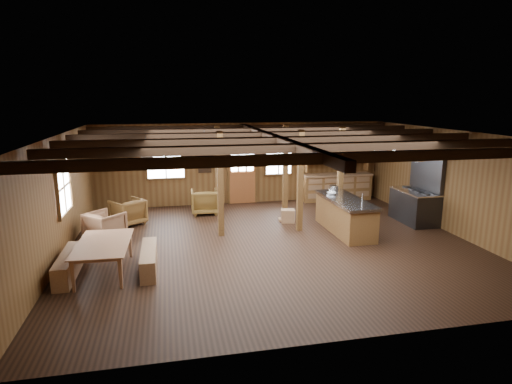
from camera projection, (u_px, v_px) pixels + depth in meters
room at (274, 190)px, 10.55m from camera, size 10.04×9.04×2.84m
ceiling_joists at (272, 138)px, 10.45m from camera, size 9.80×8.82×0.18m
timber_posts at (274, 175)px, 12.65m from camera, size 3.95×2.35×2.80m
back_door at (242, 178)px, 14.92m from camera, size 1.02×0.08×2.15m
window_back_left at (166, 160)px, 14.25m from camera, size 1.32×0.06×1.32m
window_back_right at (279, 157)px, 15.03m from camera, size 1.02×0.06×1.32m
window_left at (63, 187)px, 9.99m from camera, size 0.14×1.24×1.32m
notice_boards at (199, 158)px, 14.46m from camera, size 1.08×0.03×0.90m
back_counter at (336, 184)px, 15.43m from camera, size 2.55×0.60×2.45m
pendant_lamps at (179, 153)px, 10.87m from camera, size 1.86×2.36×0.66m
pot_rack at (389, 150)px, 11.38m from camera, size 0.35×3.00×0.44m
kitchen_island at (345, 215)px, 11.79m from camera, size 0.91×2.51×1.20m
step_stool at (288, 216)px, 12.72m from camera, size 0.49×0.40×0.39m
commercial_range at (416, 201)px, 12.68m from camera, size 0.84×1.63×2.01m
dining_table at (106, 258)px, 9.02m from camera, size 1.12×1.94×0.67m
bench_wall at (69, 265)px, 8.89m from camera, size 0.32×1.71×0.47m
bench_aisle at (149, 259)px, 9.22m from camera, size 0.31×1.67×0.46m
armchair_a at (128, 212)px, 12.46m from camera, size 1.15×1.15×0.76m
armchair_b at (205, 202)px, 13.66m from camera, size 0.85×0.88×0.78m
armchair_c at (105, 226)px, 11.07m from camera, size 1.17×1.17×0.76m
counter_pot at (334, 188)px, 12.64m from camera, size 0.27×0.27×0.16m
bowl at (331, 193)px, 12.17m from camera, size 0.30×0.30×0.07m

